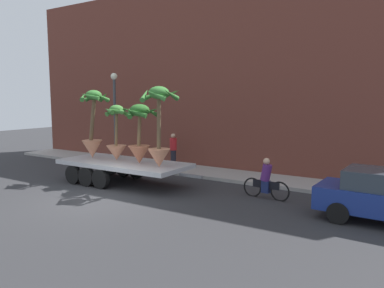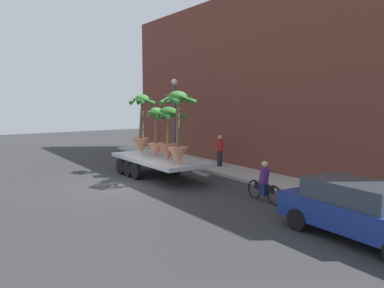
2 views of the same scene
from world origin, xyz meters
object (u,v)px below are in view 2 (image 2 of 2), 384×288
at_px(potted_palm_rear, 142,128).
at_px(parked_car, 359,210).
at_px(potted_palm_middle, 168,134).
at_px(potted_palm_extra, 178,128).
at_px(street_lamp, 175,109).
at_px(potted_palm_front, 156,135).
at_px(cyclist, 264,184).
at_px(pedestrian_near_gate, 220,150).
at_px(flatbed_trailer, 156,161).

bearing_deg(potted_palm_rear, parked_car, 1.57).
relative_size(potted_palm_rear, potted_palm_middle, 1.24).
relative_size(potted_palm_rear, potted_palm_extra, 0.97).
xyz_separation_m(potted_palm_middle, street_lamp, (-4.21, 2.95, 1.04)).
bearing_deg(potted_palm_front, cyclist, 8.30).
distance_m(parked_car, pedestrian_near_gate, 10.97).
bearing_deg(potted_palm_extra, potted_palm_front, 172.33).
bearing_deg(parked_car, cyclist, 170.31).
xyz_separation_m(flatbed_trailer, potted_palm_rear, (-1.57, 0.01, 1.54)).
bearing_deg(cyclist, street_lamp, 168.63).
bearing_deg(flatbed_trailer, pedestrian_near_gate, 88.12).
bearing_deg(potted_palm_middle, potted_palm_extra, -10.58).
distance_m(potted_palm_extra, parked_car, 8.36).
distance_m(potted_palm_middle, potted_palm_extra, 1.24).
bearing_deg(parked_car, flatbed_trailer, -178.13).
xyz_separation_m(potted_palm_rear, street_lamp, (-1.46, 2.92, 0.92)).
xyz_separation_m(parked_car, street_lamp, (-13.54, 2.59, 2.40)).
height_order(potted_palm_middle, potted_palm_extra, potted_palm_extra).
relative_size(potted_palm_front, potted_palm_extra, 0.76).
relative_size(flatbed_trailer, street_lamp, 1.41).
distance_m(potted_palm_middle, pedestrian_near_gate, 4.17).
height_order(potted_palm_middle, parked_car, potted_palm_middle).
bearing_deg(cyclist, potted_palm_rear, -172.32).
bearing_deg(potted_palm_middle, cyclist, 11.98).
xyz_separation_m(flatbed_trailer, potted_palm_extra, (2.36, -0.23, 1.78)).
distance_m(potted_palm_front, cyclist, 6.71).
bearing_deg(potted_palm_middle, flatbed_trailer, 179.52).
xyz_separation_m(flatbed_trailer, potted_palm_front, (-0.23, 0.12, 1.26)).
distance_m(flatbed_trailer, potted_palm_extra, 2.97).
bearing_deg(potted_palm_front, potted_palm_extra, -7.67).
height_order(potted_palm_rear, potted_palm_middle, potted_palm_rear).
bearing_deg(cyclist, potted_palm_extra, -161.67).
bearing_deg(potted_palm_rear, pedestrian_near_gate, 66.25).
bearing_deg(potted_palm_front, potted_palm_middle, -5.24).
distance_m(potted_palm_front, pedestrian_near_gate, 3.88).
height_order(potted_palm_front, potted_palm_extra, potted_palm_extra).
xyz_separation_m(potted_palm_front, street_lamp, (-2.79, 2.82, 1.20)).
distance_m(flatbed_trailer, cyclist, 6.36).
xyz_separation_m(flatbed_trailer, parked_car, (10.52, 0.34, 0.06)).
distance_m(flatbed_trailer, potted_palm_front, 1.29).
distance_m(potted_palm_front, street_lamp, 4.14).
bearing_deg(cyclist, flatbed_trailer, -170.34).
distance_m(potted_palm_rear, cyclist, 8.08).
relative_size(flatbed_trailer, potted_palm_rear, 2.24).
relative_size(flatbed_trailer, potted_palm_extra, 2.16).
xyz_separation_m(potted_palm_middle, cyclist, (5.08, 1.08, -1.52)).
height_order(potted_palm_extra, street_lamp, street_lamp).
distance_m(flatbed_trailer, pedestrian_near_gate, 3.87).
relative_size(parked_car, street_lamp, 0.94).
bearing_deg(flatbed_trailer, potted_palm_rear, 179.59).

